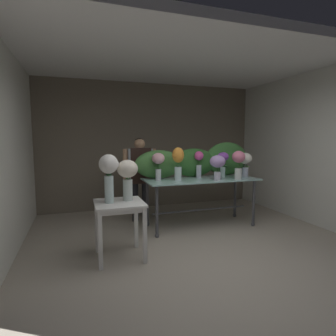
# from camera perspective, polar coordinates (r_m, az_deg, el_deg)

# --- Properties ---
(ground_plane) EXTENTS (7.48, 7.48, 0.00)m
(ground_plane) POSITION_cam_1_polar(r_m,az_deg,el_deg) (4.95, 1.70, -12.29)
(ground_plane) COLOR #9E9384
(wall_back) EXTENTS (4.99, 0.12, 2.77)m
(wall_back) POSITION_cam_1_polar(r_m,az_deg,el_deg) (6.31, -3.59, 4.59)
(wall_back) COLOR #706656
(wall_back) RESTS_ON ground
(wall_left) EXTENTS (0.12, 3.52, 2.77)m
(wall_left) POSITION_cam_1_polar(r_m,az_deg,el_deg) (4.49, -29.72, 3.02)
(wall_left) COLOR silver
(wall_left) RESTS_ON ground
(wall_right) EXTENTS (0.12, 3.52, 2.77)m
(wall_right) POSITION_cam_1_polar(r_m,az_deg,el_deg) (6.02, 24.68, 3.93)
(wall_right) COLOR silver
(wall_right) RESTS_ON ground
(ceiling_slab) EXTENTS (5.11, 3.52, 0.12)m
(ceiling_slab) POSITION_cam_1_polar(r_m,az_deg,el_deg) (4.85, 1.82, 21.31)
(ceiling_slab) COLOR silver
(ceiling_slab) RESTS_ON wall_back
(display_table_glass) EXTENTS (1.99, 0.81, 0.86)m
(display_table_glass) POSITION_cam_1_polar(r_m,az_deg,el_deg) (4.91, 6.79, -3.81)
(display_table_glass) COLOR #A8D6D2
(display_table_glass) RESTS_ON ground
(side_table_white) EXTENTS (0.62, 0.61, 0.75)m
(side_table_white) POSITION_cam_1_polar(r_m,az_deg,el_deg) (3.67, -10.03, -8.62)
(side_table_white) COLOR white
(side_table_white) RESTS_ON ground
(florist) EXTENTS (0.63, 0.24, 1.57)m
(florist) POSITION_cam_1_polar(r_m,az_deg,el_deg) (5.17, -5.84, -0.42)
(florist) COLOR #232328
(florist) RESTS_ON ground
(foliage_backdrop) EXTENTS (2.24, 0.27, 0.63)m
(foliage_backdrop) POSITION_cam_1_polar(r_m,az_deg,el_deg) (5.12, 5.71, 1.32)
(foliage_backdrop) COLOR #477F3D
(foliage_backdrop) RESTS_ON display_table_glass
(vase_sunset_snapdragons) EXTENTS (0.21, 0.20, 0.56)m
(vase_sunset_snapdragons) POSITION_cam_1_polar(r_m,az_deg,el_deg) (4.62, 2.06, 1.48)
(vase_sunset_snapdragons) COLOR silver
(vase_sunset_snapdragons) RESTS_ON display_table_glass
(vase_fuchsia_anemones) EXTENTS (0.16, 0.16, 0.48)m
(vase_fuchsia_anemones) POSITION_cam_1_polar(r_m,az_deg,el_deg) (4.96, 6.39, 1.16)
(vase_fuchsia_anemones) COLOR silver
(vase_fuchsia_anemones) RESTS_ON display_table_glass
(vase_blush_carnations) EXTENTS (0.22, 0.22, 0.47)m
(vase_blush_carnations) POSITION_cam_1_polar(r_m,az_deg,el_deg) (4.64, -2.03, 1.21)
(vase_blush_carnations) COLOR silver
(vase_blush_carnations) RESTS_ON display_table_glass
(vase_violet_dahlias) EXTENTS (0.21, 0.21, 0.46)m
(vase_violet_dahlias) POSITION_cam_1_polar(r_m,az_deg,el_deg) (5.06, 11.31, 1.45)
(vase_violet_dahlias) COLOR silver
(vase_violet_dahlias) RESTS_ON display_table_glass
(vase_lilac_ranunculus) EXTENTS (0.27, 0.27, 0.42)m
(vase_lilac_ranunculus) POSITION_cam_1_polar(r_m,az_deg,el_deg) (4.75, 10.22, 0.88)
(vase_lilac_ranunculus) COLOR silver
(vase_lilac_ranunculus) RESTS_ON display_table_glass
(vase_ivory_roses) EXTENTS (0.23, 0.23, 0.44)m
(vase_ivory_roses) POSITION_cam_1_polar(r_m,az_deg,el_deg) (5.24, 15.75, 1.28)
(vase_ivory_roses) COLOR silver
(vase_ivory_roses) RESTS_ON display_table_glass
(vase_rosy_peonies) EXTENTS (0.23, 0.23, 0.49)m
(vase_rosy_peonies) POSITION_cam_1_polar(r_m,az_deg,el_deg) (4.90, 14.41, 1.31)
(vase_rosy_peonies) COLOR silver
(vase_rosy_peonies) RESTS_ON display_table_glass
(vase_white_roses_tall) EXTENTS (0.25, 0.24, 0.62)m
(vase_white_roses_tall) POSITION_cam_1_polar(r_m,az_deg,el_deg) (3.56, -12.15, -0.85)
(vase_white_roses_tall) COLOR silver
(vase_white_roses_tall) RESTS_ON side_table_white
(vase_cream_lisianthus_tall) EXTENTS (0.28, 0.28, 0.54)m
(vase_cream_lisianthus_tall) POSITION_cam_1_polar(r_m,az_deg,el_deg) (3.66, -8.35, -1.36)
(vase_cream_lisianthus_tall) COLOR silver
(vase_cream_lisianthus_tall) RESTS_ON side_table_white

